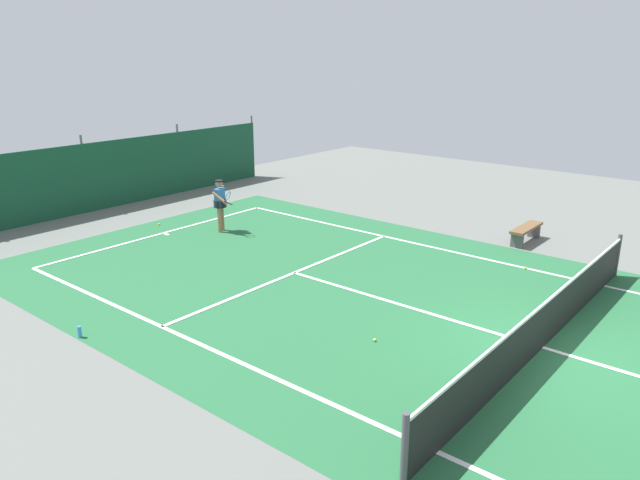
{
  "coord_description": "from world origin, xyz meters",
  "views": [
    {
      "loc": [
        -10.82,
        -3.37,
        5.49
      ],
      "look_at": [
        0.4,
        5.87,
        0.9
      ],
      "focal_mm": 34.03,
      "sensor_mm": 36.0,
      "label": 1
    }
  ],
  "objects_px": {
    "water_bottle": "(80,332)",
    "tennis_player": "(220,202)",
    "tennis_net": "(545,324)",
    "tennis_ball_near_player": "(375,340)",
    "tennis_ball_midcourt": "(525,268)",
    "parked_car": "(120,163)",
    "courtside_bench": "(526,230)",
    "tennis_ball_by_sideline": "(159,224)"
  },
  "relations": [
    {
      "from": "tennis_net",
      "to": "parked_car",
      "type": "bearing_deg",
      "value": 79.67
    },
    {
      "from": "tennis_net",
      "to": "parked_car",
      "type": "height_order",
      "value": "parked_car"
    },
    {
      "from": "tennis_ball_by_sideline",
      "to": "water_bottle",
      "type": "relative_size",
      "value": 0.28
    },
    {
      "from": "courtside_bench",
      "to": "tennis_net",
      "type": "bearing_deg",
      "value": -155.83
    },
    {
      "from": "tennis_net",
      "to": "tennis_ball_near_player",
      "type": "relative_size",
      "value": 153.33
    },
    {
      "from": "tennis_net",
      "to": "tennis_ball_near_player",
      "type": "bearing_deg",
      "value": 124.8
    },
    {
      "from": "tennis_net",
      "to": "tennis_player",
      "type": "xyz_separation_m",
      "value": [
        1.33,
        10.67,
        0.45
      ]
    },
    {
      "from": "tennis_ball_by_sideline",
      "to": "water_bottle",
      "type": "bearing_deg",
      "value": -137.16
    },
    {
      "from": "tennis_player",
      "to": "water_bottle",
      "type": "height_order",
      "value": "tennis_player"
    },
    {
      "from": "parked_car",
      "to": "water_bottle",
      "type": "xyz_separation_m",
      "value": [
        -8.99,
        -12.3,
        -0.72
      ]
    },
    {
      "from": "tennis_net",
      "to": "courtside_bench",
      "type": "distance_m",
      "value": 6.92
    },
    {
      "from": "tennis_player",
      "to": "water_bottle",
      "type": "xyz_separation_m",
      "value": [
        -6.76,
        -3.39,
        -0.84
      ]
    },
    {
      "from": "tennis_net",
      "to": "parked_car",
      "type": "relative_size",
      "value": 2.32
    },
    {
      "from": "parked_car",
      "to": "courtside_bench",
      "type": "height_order",
      "value": "parked_car"
    },
    {
      "from": "tennis_net",
      "to": "tennis_ball_near_player",
      "type": "xyz_separation_m",
      "value": [
        -1.83,
        2.64,
        -0.48
      ]
    },
    {
      "from": "tennis_net",
      "to": "courtside_bench",
      "type": "xyz_separation_m",
      "value": [
        6.31,
        2.83,
        -0.14
      ]
    },
    {
      "from": "parked_car",
      "to": "water_bottle",
      "type": "bearing_deg",
      "value": -131.65
    },
    {
      "from": "parked_car",
      "to": "courtside_bench",
      "type": "bearing_deg",
      "value": -86.18
    },
    {
      "from": "tennis_ball_near_player",
      "to": "parked_car",
      "type": "height_order",
      "value": "parked_car"
    },
    {
      "from": "tennis_ball_midcourt",
      "to": "tennis_ball_by_sideline",
      "type": "distance_m",
      "value": 11.4
    },
    {
      "from": "tennis_net",
      "to": "tennis_ball_midcourt",
      "type": "relative_size",
      "value": 153.33
    },
    {
      "from": "tennis_ball_by_sideline",
      "to": "tennis_player",
      "type": "bearing_deg",
      "value": -68.16
    },
    {
      "from": "tennis_ball_midcourt",
      "to": "tennis_net",
      "type": "bearing_deg",
      "value": -154.53
    },
    {
      "from": "tennis_net",
      "to": "tennis_ball_midcourt",
      "type": "xyz_separation_m",
      "value": [
        4.06,
        1.94,
        -0.48
      ]
    },
    {
      "from": "parked_car",
      "to": "courtside_bench",
      "type": "xyz_separation_m",
      "value": [
        2.74,
        -16.74,
        -0.46
      ]
    },
    {
      "from": "courtside_bench",
      "to": "water_bottle",
      "type": "relative_size",
      "value": 6.67
    },
    {
      "from": "tennis_ball_near_player",
      "to": "courtside_bench",
      "type": "distance_m",
      "value": 8.15
    },
    {
      "from": "tennis_net",
      "to": "tennis_ball_midcourt",
      "type": "height_order",
      "value": "tennis_net"
    },
    {
      "from": "tennis_player",
      "to": "tennis_ball_midcourt",
      "type": "height_order",
      "value": "tennis_player"
    },
    {
      "from": "tennis_ball_by_sideline",
      "to": "tennis_ball_near_player",
      "type": "bearing_deg",
      "value": -102.94
    },
    {
      "from": "parked_car",
      "to": "tennis_ball_by_sideline",
      "type": "bearing_deg",
      "value": -119.78
    },
    {
      "from": "tennis_player",
      "to": "courtside_bench",
      "type": "bearing_deg",
      "value": 100.22
    },
    {
      "from": "tennis_ball_midcourt",
      "to": "parked_car",
      "type": "relative_size",
      "value": 0.02
    },
    {
      "from": "tennis_net",
      "to": "tennis_ball_midcourt",
      "type": "bearing_deg",
      "value": 25.47
    },
    {
      "from": "water_bottle",
      "to": "tennis_player",
      "type": "bearing_deg",
      "value": 26.65
    },
    {
      "from": "tennis_ball_midcourt",
      "to": "parked_car",
      "type": "xyz_separation_m",
      "value": [
        -0.5,
        17.64,
        0.81
      ]
    },
    {
      "from": "tennis_player",
      "to": "tennis_ball_midcourt",
      "type": "distance_m",
      "value": 9.19
    },
    {
      "from": "tennis_ball_by_sideline",
      "to": "courtside_bench",
      "type": "bearing_deg",
      "value": -59.64
    },
    {
      "from": "tennis_net",
      "to": "tennis_player",
      "type": "distance_m",
      "value": 10.76
    },
    {
      "from": "tennis_ball_by_sideline",
      "to": "parked_car",
      "type": "distance_m",
      "value": 7.52
    },
    {
      "from": "tennis_ball_by_sideline",
      "to": "parked_car",
      "type": "height_order",
      "value": "parked_car"
    },
    {
      "from": "tennis_player",
      "to": "courtside_bench",
      "type": "xyz_separation_m",
      "value": [
        4.98,
        -7.83,
        -0.59
      ]
    }
  ]
}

